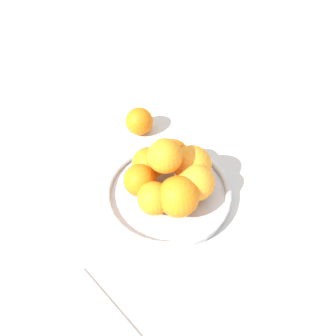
% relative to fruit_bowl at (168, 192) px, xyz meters
% --- Properties ---
extents(ground_plane, '(4.00, 4.00, 0.00)m').
position_rel_fruit_bowl_xyz_m(ground_plane, '(0.00, 0.00, -0.01)').
color(ground_plane, beige).
extents(fruit_bowl, '(0.27, 0.27, 0.03)m').
position_rel_fruit_bowl_xyz_m(fruit_bowl, '(0.00, 0.00, 0.00)').
color(fruit_bowl, silver).
rests_on(fruit_bowl, ground_plane).
extents(orange_pile, '(0.18, 0.19, 0.13)m').
position_rel_fruit_bowl_xyz_m(orange_pile, '(0.01, 0.01, 0.06)').
color(orange_pile, orange).
rests_on(orange_pile, fruit_bowl).
extents(stray_orange, '(0.07, 0.07, 0.07)m').
position_rel_fruit_bowl_xyz_m(stray_orange, '(-0.18, 0.13, 0.02)').
color(stray_orange, orange).
rests_on(stray_orange, ground_plane).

